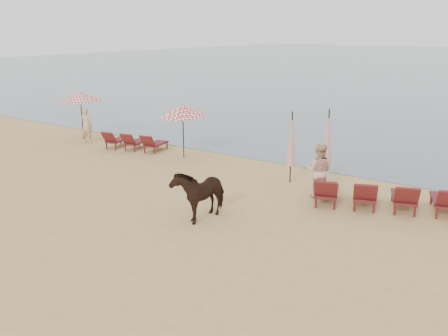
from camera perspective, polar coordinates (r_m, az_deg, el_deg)
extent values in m
plane|color=tan|center=(12.67, -13.32, -9.86)|extent=(120.00, 120.00, 0.00)
cube|color=maroon|center=(23.84, -12.02, 3.14)|extent=(0.86, 1.39, 0.07)
cube|color=maroon|center=(23.23, -13.02, 3.41)|extent=(0.68, 0.54, 0.57)
cube|color=maroon|center=(23.28, -9.95, 2.96)|extent=(0.86, 1.39, 0.07)
cube|color=maroon|center=(22.66, -10.92, 3.23)|extent=(0.68, 0.54, 0.57)
cube|color=maroon|center=(22.76, -7.79, 2.75)|extent=(0.86, 1.39, 0.07)
cube|color=maroon|center=(22.12, -8.72, 3.03)|extent=(0.68, 0.54, 0.57)
cube|color=maroon|center=(16.24, 11.68, -2.58)|extent=(1.15, 1.62, 0.08)
cube|color=maroon|center=(15.39, 11.53, -2.44)|extent=(0.81, 0.69, 0.65)
cube|color=maroon|center=(16.22, 15.77, -2.88)|extent=(1.15, 1.62, 0.08)
cube|color=maroon|center=(15.38, 15.85, -2.75)|extent=(0.81, 0.69, 0.65)
cube|color=maroon|center=(16.29, 19.86, -3.16)|extent=(1.15, 1.62, 0.08)
cube|color=maroon|center=(15.45, 20.16, -3.04)|extent=(0.81, 0.69, 0.65)
cube|color=maroon|center=(16.44, 23.89, -3.42)|extent=(1.15, 1.62, 0.08)
cylinder|color=black|center=(25.81, -15.92, 5.55)|extent=(0.05, 0.05, 2.16)
cone|color=red|center=(25.66, -16.10, 7.81)|extent=(2.06, 2.06, 0.44)
sphere|color=black|center=(25.64, -16.13, 8.25)|extent=(0.08, 0.08, 0.08)
cylinder|color=black|center=(21.23, -4.67, 3.92)|extent=(0.05, 0.05, 2.10)
cone|color=red|center=(21.05, -4.73, 6.59)|extent=(1.86, 1.89, 0.63)
sphere|color=black|center=(21.02, -4.75, 7.11)|extent=(0.08, 0.08, 0.08)
cylinder|color=black|center=(18.18, 11.72, 2.50)|extent=(0.06, 0.06, 2.64)
cone|color=red|center=(18.11, 11.78, 3.47)|extent=(0.32, 0.32, 1.98)
cylinder|color=black|center=(17.85, 7.69, 2.35)|extent=(0.06, 0.06, 2.58)
cone|color=red|center=(17.78, 7.72, 3.32)|extent=(0.31, 0.31, 1.94)
imported|color=black|center=(14.55, -2.80, -2.79)|extent=(0.84, 1.82, 1.53)
imported|color=tan|center=(24.94, -15.43, 4.73)|extent=(0.71, 0.56, 1.72)
imported|color=tan|center=(16.46, 10.80, -0.33)|extent=(1.03, 0.89, 1.81)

